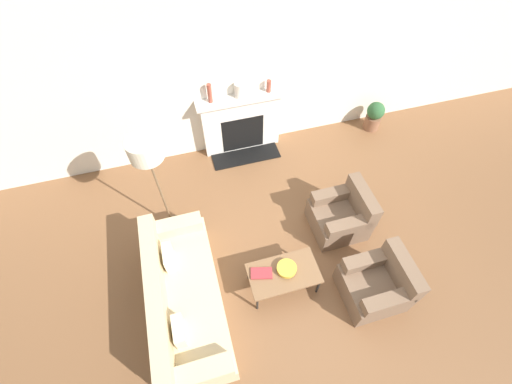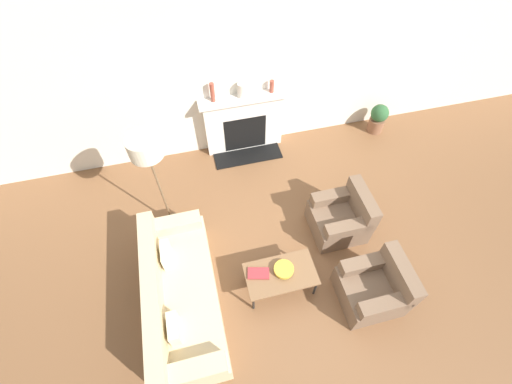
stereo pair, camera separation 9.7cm
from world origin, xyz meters
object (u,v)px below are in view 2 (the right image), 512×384
object	(u,v)px
armchair_far	(342,217)
potted_plant	(378,118)
coffee_table	(281,275)
armchair_near	(375,288)
couch	(180,295)
mantel_vase_left	(212,92)
mantel_vase_center_left	(242,90)
bowl	(284,269)
floor_lamp	(147,154)
mantel_vase_center_right	(272,86)
book	(258,273)
fireplace	(244,124)

from	to	relation	value
armchair_far	potted_plant	bearing A→B (deg)	141.25
coffee_table	armchair_near	bearing A→B (deg)	-21.00
couch	mantel_vase_left	bearing A→B (deg)	-20.11
couch	armchair_far	world-z (taller)	same
mantel_vase_center_left	armchair_far	bearing A→B (deg)	-63.83
bowl	floor_lamp	world-z (taller)	floor_lamp
floor_lamp	mantel_vase_center_right	world-z (taller)	floor_lamp
coffee_table	floor_lamp	xyz separation A→B (m)	(-1.36, 1.41, 1.22)
book	mantel_vase_center_right	size ratio (longest dim) A/B	1.50
floor_lamp	potted_plant	xyz separation A→B (m)	(4.06, 1.19, -1.29)
mantel_vase_center_right	armchair_near	bearing A→B (deg)	-80.58
armchair_near	floor_lamp	xyz separation A→B (m)	(-2.52, 1.85, 1.30)
couch	potted_plant	bearing A→B (deg)	-58.07
book	mantel_vase_center_right	distance (m)	3.00
fireplace	book	distance (m)	2.75
fireplace	bowl	distance (m)	2.76
book	bowl	bearing A→B (deg)	7.99
floor_lamp	mantel_vase_center_left	xyz separation A→B (m)	(1.48, 1.40, -0.34)
fireplace	couch	bearing A→B (deg)	-118.65
floor_lamp	mantel_vase_center_left	size ratio (longest dim) A/B	7.67
armchair_far	bowl	distance (m)	1.30
armchair_near	mantel_vase_left	size ratio (longest dim) A/B	2.41
fireplace	mantel_vase_center_left	xyz separation A→B (m)	(-0.01, 0.01, 0.70)
coffee_table	floor_lamp	world-z (taller)	floor_lamp
book	potted_plant	distance (m)	3.92
coffee_table	mantel_vase_center_left	world-z (taller)	mantel_vase_center_left
potted_plant	couch	bearing A→B (deg)	-148.07
floor_lamp	armchair_far	bearing A→B (deg)	-16.05
book	mantel_vase_center_right	world-z (taller)	mantel_vase_center_right
couch	floor_lamp	xyz separation A→B (m)	(-0.01, 1.33, 1.30)
mantel_vase_center_left	mantel_vase_center_right	size ratio (longest dim) A/B	1.16
coffee_table	bowl	bearing A→B (deg)	35.02
couch	mantel_vase_center_right	xyz separation A→B (m)	(1.97, 2.73, 0.94)
coffee_table	book	distance (m)	0.30
fireplace	coffee_table	bearing A→B (deg)	-92.87
mantel_vase_left	potted_plant	xyz separation A→B (m)	(3.05, -0.20, -0.99)
bowl	mantel_vase_center_right	xyz separation A→B (m)	(0.58, 2.77, 0.79)
armchair_near	armchair_far	size ratio (longest dim) A/B	1.00
armchair_near	floor_lamp	distance (m)	3.39
book	mantel_vase_center_left	size ratio (longest dim) A/B	1.30
floor_lamp	couch	bearing A→B (deg)	-89.45
couch	book	size ratio (longest dim) A/B	6.81
bowl	mantel_vase_center_left	world-z (taller)	mantel_vase_center_left
armchair_near	potted_plant	xyz separation A→B (m)	(1.54, 3.05, 0.01)
fireplace	coffee_table	world-z (taller)	fireplace
fireplace	book	size ratio (longest dim) A/B	4.74
armchair_near	potted_plant	bearing A→B (deg)	153.20
fireplace	mantel_vase_center_right	size ratio (longest dim) A/B	7.13
mantel_vase_center_right	potted_plant	world-z (taller)	mantel_vase_center_right
armchair_far	mantel_vase_center_left	xyz separation A→B (m)	(-1.04, 2.12, 0.96)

